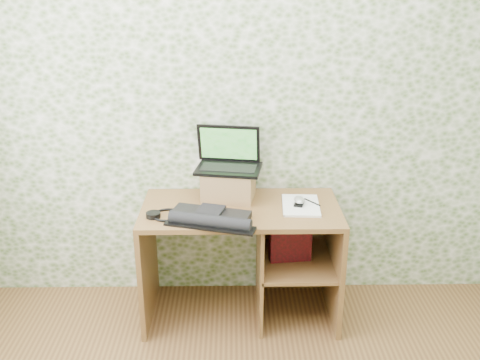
{
  "coord_description": "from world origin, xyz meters",
  "views": [
    {
      "loc": [
        -0.05,
        -1.5,
        2.08
      ],
      "look_at": [
        -0.01,
        1.39,
        0.95
      ],
      "focal_mm": 40.0,
      "sensor_mm": 36.0,
      "label": 1
    }
  ],
  "objects_px": {
    "desk": "(253,244)",
    "keyboard": "(210,218)",
    "laptop": "(229,159)",
    "riser": "(229,184)",
    "notepad": "(301,205)"
  },
  "relations": [
    {
      "from": "laptop",
      "to": "keyboard",
      "type": "height_order",
      "value": "laptop"
    },
    {
      "from": "riser",
      "to": "laptop",
      "type": "bearing_deg",
      "value": 90.0
    },
    {
      "from": "keyboard",
      "to": "notepad",
      "type": "xyz_separation_m",
      "value": [
        0.54,
        0.2,
        -0.02
      ]
    },
    {
      "from": "riser",
      "to": "notepad",
      "type": "height_order",
      "value": "riser"
    },
    {
      "from": "riser",
      "to": "notepad",
      "type": "bearing_deg",
      "value": -17.73
    },
    {
      "from": "notepad",
      "to": "keyboard",
      "type": "bearing_deg",
      "value": -156.04
    },
    {
      "from": "notepad",
      "to": "laptop",
      "type": "bearing_deg",
      "value": 160.89
    },
    {
      "from": "desk",
      "to": "notepad",
      "type": "relative_size",
      "value": 3.85
    },
    {
      "from": "desk",
      "to": "notepad",
      "type": "bearing_deg",
      "value": -4.79
    },
    {
      "from": "desk",
      "to": "laptop",
      "type": "distance_m",
      "value": 0.56
    },
    {
      "from": "riser",
      "to": "laptop",
      "type": "xyz_separation_m",
      "value": [
        0.0,
        0.04,
        0.15
      ]
    },
    {
      "from": "riser",
      "to": "notepad",
      "type": "xyz_separation_m",
      "value": [
        0.44,
        -0.14,
        -0.09
      ]
    },
    {
      "from": "desk",
      "to": "keyboard",
      "type": "bearing_deg",
      "value": -138.41
    },
    {
      "from": "desk",
      "to": "keyboard",
      "type": "xyz_separation_m",
      "value": [
        -0.25,
        -0.23,
        0.29
      ]
    },
    {
      "from": "desk",
      "to": "laptop",
      "type": "height_order",
      "value": "laptop"
    }
  ]
}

